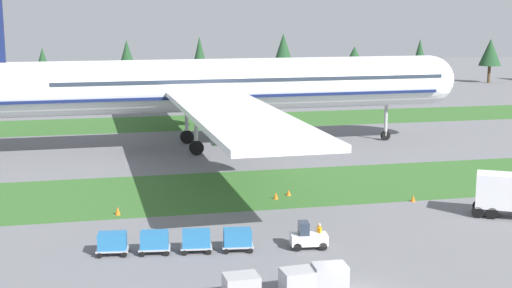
% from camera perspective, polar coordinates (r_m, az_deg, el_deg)
% --- Properties ---
extents(grass_strip_near, '(320.00, 15.30, 0.01)m').
position_cam_1_polar(grass_strip_near, '(69.17, -0.05, -3.51)').
color(grass_strip_near, '#336028').
rests_on(grass_strip_near, ground).
extents(grass_strip_far, '(320.00, 15.30, 0.01)m').
position_cam_1_polar(grass_strip_far, '(110.36, -4.90, 1.73)').
color(grass_strip_far, '#336028').
rests_on(grass_strip_far, ground).
extents(airliner, '(64.83, 79.44, 21.74)m').
position_cam_1_polar(airliner, '(88.27, -3.76, 4.65)').
color(airliner, white).
rests_on(airliner, ground).
extents(baggage_tug, '(2.74, 1.61, 1.97)m').
position_cam_1_polar(baggage_tug, '(52.07, 4.10, -7.33)').
color(baggage_tug, silver).
rests_on(baggage_tug, ground).
extents(cargo_dolly_lead, '(2.37, 1.76, 1.55)m').
position_cam_1_polar(cargo_dolly_lead, '(51.46, -1.47, -7.41)').
color(cargo_dolly_lead, '#A3A3A8').
rests_on(cargo_dolly_lead, ground).
extents(cargo_dolly_second, '(2.37, 1.76, 1.55)m').
position_cam_1_polar(cargo_dolly_second, '(51.34, -4.72, -7.48)').
color(cargo_dolly_second, '#A3A3A8').
rests_on(cargo_dolly_second, ground).
extents(cargo_dolly_third, '(2.37, 1.76, 1.55)m').
position_cam_1_polar(cargo_dolly_third, '(51.39, -7.99, -7.53)').
color(cargo_dolly_third, '#A3A3A8').
rests_on(cargo_dolly_third, ground).
extents(cargo_dolly_fourth, '(2.37, 1.76, 1.55)m').
position_cam_1_polar(cargo_dolly_fourth, '(51.60, -11.23, -7.56)').
color(cargo_dolly_fourth, '#A3A3A8').
rests_on(cargo_dolly_fourth, ground).
extents(ground_crew_marshaller, '(0.36, 0.56, 1.74)m').
position_cam_1_polar(ground_crew_marshaller, '(52.48, 4.99, -7.06)').
color(ground_crew_marshaller, black).
rests_on(ground_crew_marshaller, ground).
extents(uld_container_0, '(2.07, 1.68, 1.63)m').
position_cam_1_polar(uld_container_0, '(42.90, -1.16, -11.28)').
color(uld_container_0, '#A3A3A8').
rests_on(uld_container_0, ground).
extents(uld_container_1, '(2.12, 1.75, 1.56)m').
position_cam_1_polar(uld_container_1, '(43.98, 3.34, -10.79)').
color(uld_container_1, '#A3A3A8').
rests_on(uld_container_1, ground).
extents(uld_container_2, '(2.09, 1.72, 1.71)m').
position_cam_1_polar(uld_container_2, '(44.52, 5.83, -10.46)').
color(uld_container_2, '#A3A3A8').
rests_on(uld_container_2, ground).
extents(taxiway_marker_0, '(0.44, 0.44, 0.57)m').
position_cam_1_polar(taxiway_marker_0, '(65.93, 12.25, -4.20)').
color(taxiway_marker_0, orange).
rests_on(taxiway_marker_0, ground).
extents(taxiway_marker_1, '(0.44, 0.44, 0.67)m').
position_cam_1_polar(taxiway_marker_1, '(61.43, -10.82, -5.18)').
color(taxiway_marker_1, orange).
rests_on(taxiway_marker_1, ground).
extents(taxiway_marker_2, '(0.44, 0.44, 0.61)m').
position_cam_1_polar(taxiway_marker_2, '(65.31, 1.57, -4.08)').
color(taxiway_marker_2, orange).
rests_on(taxiway_marker_2, ground).
extents(taxiway_marker_3, '(0.44, 0.44, 0.54)m').
position_cam_1_polar(taxiway_marker_3, '(66.58, 2.58, -3.84)').
color(taxiway_marker_3, orange).
rests_on(taxiway_marker_3, ground).
extents(distant_tree_line, '(186.44, 10.76, 11.88)m').
position_cam_1_polar(distant_tree_line, '(153.91, -8.76, 6.56)').
color(distant_tree_line, '#4C3823').
rests_on(distant_tree_line, ground).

